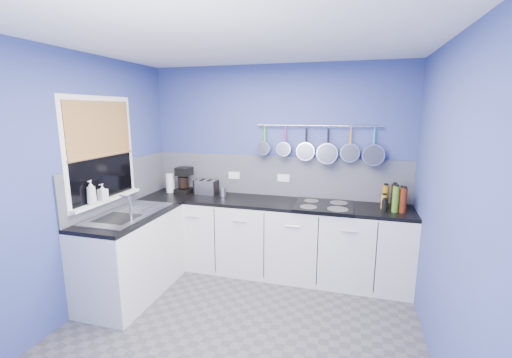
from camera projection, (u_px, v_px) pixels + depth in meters
The scene contains 43 objects.
floor at pixel (239, 331), 3.09m from camera, with size 3.20×3.00×0.02m, color #47474C.
ceiling at pixel (235, 36), 2.59m from camera, with size 3.20×3.00×0.02m, color white.
wall_back at pixel (276, 168), 4.26m from camera, with size 3.20×0.02×2.50m, color #344185.
wall_front at pixel (120, 283), 1.41m from camera, with size 3.20×0.02×2.50m, color #344185.
wall_left at pixel (79, 185), 3.27m from camera, with size 0.02×3.00×2.50m, color #344185.
wall_right at pixel (452, 212), 2.41m from camera, with size 0.02×3.00×2.50m, color #344185.
backsplash_back at pixel (276, 176), 4.26m from camera, with size 3.20×0.02×0.50m, color slate.
backsplash_left at pixel (122, 183), 3.85m from camera, with size 0.02×1.80×0.50m, color slate.
cabinet_run_back at pixel (270, 238), 4.13m from camera, with size 3.20×0.60×0.86m, color silver.
worktop_back at pixel (270, 202), 4.04m from camera, with size 3.20×0.60×0.04m, color black.
cabinet_run_left at pixel (132, 256), 3.63m from camera, with size 0.60×1.20×0.86m, color silver.
worktop_left at pixel (129, 215), 3.54m from camera, with size 0.60×1.20×0.04m, color black.
window_frame at pixel (101, 151), 3.48m from camera, with size 0.01×1.00×1.10m, color white.
window_glass at pixel (102, 151), 3.48m from camera, with size 0.01×0.90×1.00m, color black.
bamboo_blind at pixel (100, 129), 3.43m from camera, with size 0.01×0.90×0.55m, color #A96738.
window_sill at pixel (108, 199), 3.58m from camera, with size 0.10×0.98×0.03m, color white.
sink_unit at pixel (129, 213), 3.53m from camera, with size 0.50×0.95×0.01m, color silver.
mixer_tap at pixel (130, 207), 3.30m from camera, with size 0.12×0.08×0.26m, color silver, non-canonical shape.
socket_left at pixel (234, 175), 4.40m from camera, with size 0.15×0.01×0.09m, color white.
socket_right at pixel (283, 178), 4.22m from camera, with size 0.15×0.01×0.09m, color white.
pot_rail at pixel (318, 126), 3.97m from camera, with size 0.02×0.02×1.45m, color silver.
soap_bottle_a at pixel (91, 192), 3.32m from camera, with size 0.09×0.09×0.24m, color white.
soap_bottle_b at pixel (103, 192), 3.47m from camera, with size 0.08×0.08×0.17m, color white.
paper_towel at pixel (170, 183), 4.45m from camera, with size 0.11×0.11×0.24m, color white.
coffee_maker at pixel (184, 180), 4.39m from camera, with size 0.19×0.21×0.34m, color black, non-canonical shape.
toaster at pixel (206, 187), 4.36m from camera, with size 0.28×0.16×0.18m, color silver.
canister at pixel (223, 192), 4.24m from camera, with size 0.08×0.08×0.12m, color silver.
hob at pixel (324, 205), 3.82m from camera, with size 0.65×0.57×0.01m, color black.
pan_0 at pixel (265, 140), 4.16m from camera, with size 0.17×0.12×0.36m, color silver, non-canonical shape.
pan_1 at pixel (285, 141), 4.09m from camera, with size 0.17×0.12×0.36m, color silver, non-canonical shape.
pan_2 at pixel (306, 143), 4.03m from camera, with size 0.22×0.08×0.41m, color silver, non-canonical shape.
pan_3 at pixel (328, 145), 3.96m from camera, with size 0.25×0.11×0.44m, color silver, non-canonical shape.
pan_4 at pixel (350, 144), 3.89m from camera, with size 0.22×0.08×0.41m, color silver, non-canonical shape.
pan_5 at pixel (374, 146), 3.83m from camera, with size 0.25×0.11×0.44m, color silver, non-canonical shape.
condiment_0 at pixel (402, 197), 3.75m from camera, with size 0.07×0.07×0.22m, color brown.
condiment_1 at pixel (393, 200), 3.78m from camera, with size 0.05×0.05×0.16m, color brown.
condiment_2 at pixel (385, 196), 3.79m from camera, with size 0.07×0.07×0.24m, color #8C5914.
condiment_3 at pixel (401, 201), 3.66m from camera, with size 0.07×0.07×0.20m, color #265919.
condiment_4 at pixel (394, 197), 3.67m from camera, with size 0.07×0.07×0.28m, color black.
condiment_5 at pixel (384, 202), 3.71m from camera, with size 0.06×0.06×0.15m, color olive.
condiment_6 at pixel (403, 200), 3.55m from camera, with size 0.07×0.07×0.26m, color #4C190C.
condiment_7 at pixel (396, 199), 3.57m from camera, with size 0.07×0.07×0.28m, color #3F721E.
condiment_8 at pixel (384, 205), 3.61m from camera, with size 0.05×0.05×0.12m, color black.
Camera 1 is at (0.90, -2.60, 1.95)m, focal length 23.84 mm.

